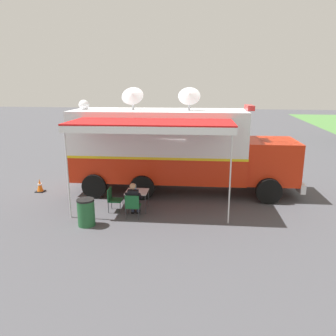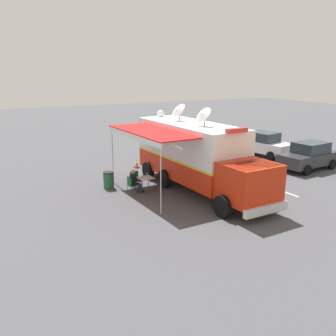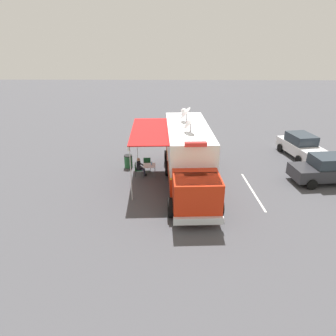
{
  "view_description": "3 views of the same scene",
  "coord_description": "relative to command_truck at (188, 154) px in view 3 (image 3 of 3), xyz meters",
  "views": [
    {
      "loc": [
        13.69,
        2.35,
        4.54
      ],
      "look_at": [
        0.67,
        0.48,
        1.19
      ],
      "focal_mm": 35.26,
      "sensor_mm": 36.0,
      "label": 1
    },
    {
      "loc": [
        10.22,
        16.88,
        6.24
      ],
      "look_at": [
        1.31,
        -0.05,
        1.19
      ],
      "focal_mm": 40.0,
      "sensor_mm": 36.0,
      "label": 2
    },
    {
      "loc": [
        0.98,
        17.59,
        8.4
      ],
      "look_at": [
        1.22,
        0.81,
        1.07
      ],
      "focal_mm": 31.87,
      "sensor_mm": 36.0,
      "label": 3
    }
  ],
  "objects": [
    {
      "name": "folding_table",
      "position": [
        2.47,
        -1.17,
        -1.27
      ],
      "size": [
        0.84,
        0.84,
        0.73
      ],
      "color": "silver",
      "rests_on": "ground"
    },
    {
      "name": "car_behind_truck",
      "position": [
        -8.85,
        -4.78,
        -1.07
      ],
      "size": [
        2.59,
        4.46,
        1.76
      ],
      "color": "silver",
      "rests_on": "ground"
    },
    {
      "name": "folding_chair_beside_table",
      "position": [
        2.69,
        -2.02,
        -1.43
      ],
      "size": [
        0.5,
        0.5,
        0.87
      ],
      "color": "#19562D",
      "rests_on": "ground"
    },
    {
      "name": "trash_bin",
      "position": [
        4.05,
        -2.5,
        -1.49
      ],
      "size": [
        0.57,
        0.57,
        0.91
      ],
      "color": "#235B33",
      "rests_on": "ground"
    },
    {
      "name": "command_truck",
      "position": [
        0.0,
        0.0,
        0.0
      ],
      "size": [
        5.23,
        9.6,
        4.53
      ],
      "color": "red",
      "rests_on": "ground"
    },
    {
      "name": "lot_stripe",
      "position": [
        -3.86,
        0.95,
        -1.94
      ],
      "size": [
        0.35,
        4.8,
        0.01
      ],
      "primitive_type": "cube",
      "rotation": [
        0.0,
        0.0,
        0.05
      ],
      "color": "silver",
      "rests_on": "ground"
    },
    {
      "name": "water_bottle",
      "position": [
        2.33,
        -1.26,
        -1.11
      ],
      "size": [
        0.07,
        0.07,
        0.22
      ],
      "color": "#4C99D8",
      "rests_on": "folding_table"
    },
    {
      "name": "traffic_cone",
      "position": [
        0.97,
        -5.84,
        -1.67
      ],
      "size": [
        0.36,
        0.36,
        0.58
      ],
      "color": "black",
      "rests_on": "ground"
    },
    {
      "name": "seated_responder",
      "position": [
        3.09,
        -1.13,
        -1.3
      ],
      "size": [
        0.68,
        0.57,
        1.25
      ],
      "color": "black",
      "rests_on": "ground"
    },
    {
      "name": "ground_plane",
      "position": [
        0.0,
        -0.75,
        -1.95
      ],
      "size": [
        100.0,
        100.0,
        0.0
      ],
      "primitive_type": "plane",
      "color": "#47474C"
    },
    {
      "name": "folding_chair_at_table",
      "position": [
        3.27,
        -1.13,
        -1.43
      ],
      "size": [
        0.5,
        0.5,
        0.87
      ],
      "color": "#19562D",
      "rests_on": "ground"
    },
    {
      "name": "car_far_corner",
      "position": [
        -8.69,
        -0.36,
        -1.07
      ],
      "size": [
        4.37,
        2.37,
        1.76
      ],
      "color": "#2D2D33",
      "rests_on": "ground"
    }
  ]
}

